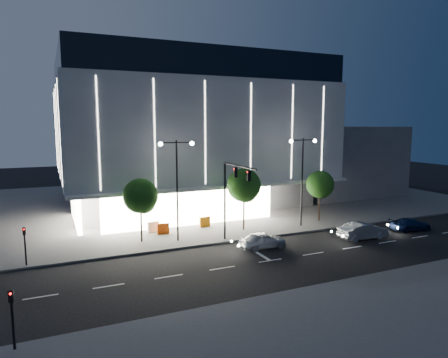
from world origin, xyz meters
TOP-DOWN VIEW (x-y plane):
  - ground at (0.00, 0.00)m, footprint 160.00×160.00m
  - sidewalk_museum at (5.00, 24.00)m, footprint 70.00×40.00m
  - sidewalk_near at (5.00, -12.00)m, footprint 70.00×10.00m
  - museum at (2.98, 22.31)m, footprint 30.00×25.80m
  - annex_building at (26.00, 24.00)m, footprint 16.00×20.00m
  - traffic_mast at (1.00, 3.34)m, footprint 0.33×5.89m
  - street_lamp_west at (-3.00, 6.00)m, footprint 3.16×0.36m
  - street_lamp_east at (10.00, 6.00)m, footprint 3.16×0.36m
  - ped_signal_far at (-15.00, 4.50)m, footprint 0.22×0.24m
  - ped_signal_near at (-15.00, -7.50)m, footprint 0.22×0.24m
  - tree_left at (-5.97, 7.02)m, footprint 3.02×3.02m
  - tree_mid at (4.03, 7.02)m, footprint 3.25×3.25m
  - tree_right at (13.03, 7.02)m, footprint 2.91×2.91m
  - car_lead at (3.01, 1.44)m, footprint 4.04×1.72m
  - car_second at (12.66, 0.14)m, footprint 4.73×1.85m
  - car_third at (19.03, 0.53)m, footprint 4.34×2.13m
  - barrier_a at (-3.62, 8.63)m, footprint 1.12×0.34m
  - barrier_b at (-4.31, 9.66)m, footprint 1.13×0.43m
  - barrier_c at (0.91, 9.51)m, footprint 1.12×0.33m

SIDE VIEW (x-z plane):
  - ground at x=0.00m, z-range 0.00..0.00m
  - sidewalk_museum at x=5.00m, z-range 0.00..0.15m
  - sidewalk_near at x=5.00m, z-range 0.00..0.15m
  - car_third at x=19.03m, z-range 0.00..1.21m
  - barrier_a at x=-3.62m, z-range 0.15..1.15m
  - barrier_b at x=-4.31m, z-range 0.15..1.15m
  - barrier_c at x=0.91m, z-range 0.15..1.15m
  - car_lead at x=3.01m, z-range 0.00..1.36m
  - car_second at x=12.66m, z-range 0.00..1.54m
  - ped_signal_far at x=-15.00m, z-range 0.39..3.39m
  - ped_signal_near at x=-15.00m, z-range 0.39..3.39m
  - tree_right at x=13.03m, z-range 1.13..6.64m
  - tree_left at x=-5.97m, z-range 1.17..6.90m
  - tree_mid at x=4.03m, z-range 1.26..7.41m
  - annex_building at x=26.00m, z-range 0.00..10.00m
  - traffic_mast at x=1.00m, z-range 1.49..8.56m
  - street_lamp_west at x=-3.00m, z-range 1.46..10.46m
  - street_lamp_east at x=10.00m, z-range 1.46..10.46m
  - museum at x=2.98m, z-range 0.27..18.27m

